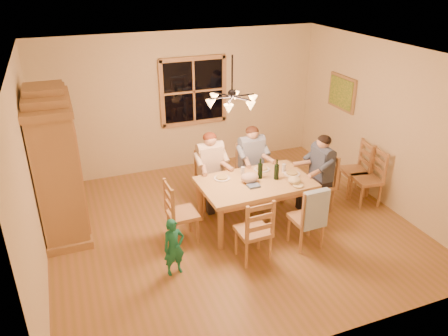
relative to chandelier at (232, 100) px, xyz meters
name	(u,v)px	position (x,y,z in m)	size (l,w,h in m)	color
floor	(231,226)	(0.00, 0.00, -2.08)	(5.50, 5.50, 0.00)	olive
ceiling	(232,55)	(0.00, 0.00, 0.62)	(5.50, 5.00, 0.02)	white
wall_back	(183,102)	(0.00, 2.50, -0.73)	(5.50, 0.02, 2.70)	beige
wall_left	(29,179)	(-2.75, 0.00, -0.73)	(0.02, 5.00, 2.70)	beige
wall_right	(384,125)	(2.75, 0.00, -0.73)	(0.02, 5.00, 2.70)	beige
window	(194,91)	(0.20, 2.47, -0.53)	(1.30, 0.06, 1.30)	black
painting	(342,93)	(2.71, 1.20, -0.48)	(0.06, 0.78, 0.64)	#A07845
chandelier	(232,100)	(0.00, 0.00, 0.00)	(0.77, 0.68, 0.71)	black
armoire	(58,168)	(-2.42, 0.87, -1.02)	(0.66, 1.40, 2.30)	#A07845
dining_table	(255,187)	(0.38, -0.04, -1.42)	(1.75, 1.10, 0.76)	tan
chair_far_left	(211,190)	(-0.07, 0.75, -1.77)	(0.45, 0.43, 0.99)	#A36D48
chair_far_right	(251,182)	(0.69, 0.78, -1.77)	(0.45, 0.43, 0.99)	#A36D48
chair_near_left	(253,240)	(-0.02, -0.87, -1.77)	(0.45, 0.43, 0.99)	#A36D48
chair_near_right	(306,227)	(0.84, -0.84, -1.77)	(0.45, 0.43, 0.99)	#A36D48
chair_end_left	(183,223)	(-0.81, -0.08, -1.77)	(0.43, 0.45, 0.99)	#A36D48
chair_end_right	(318,193)	(1.58, -0.01, -1.77)	(0.43, 0.45, 0.99)	#A36D48
adult_woman	(210,161)	(-0.07, 0.75, -1.24)	(0.41, 0.43, 0.87)	beige
adult_plaid_man	(252,154)	(0.69, 0.78, -1.24)	(0.41, 0.43, 0.87)	#2D4B7E
adult_slate_man	(321,164)	(1.58, -0.01, -1.24)	(0.43, 0.41, 0.87)	#3C4861
towel	(315,210)	(0.84, -1.03, -1.38)	(0.38, 0.10, 0.58)	#A2C1DC
wine_bottle_a	(260,169)	(0.49, 0.03, -1.15)	(0.08, 0.08, 0.33)	black
wine_bottle_b	(277,169)	(0.72, -0.09, -1.15)	(0.08, 0.08, 0.33)	black
plate_woman	(222,178)	(-0.07, 0.22, -1.31)	(0.26, 0.26, 0.02)	white
plate_plaid	(262,169)	(0.65, 0.29, -1.31)	(0.26, 0.26, 0.02)	white
plate_slate	(292,174)	(1.02, -0.04, -1.31)	(0.26, 0.26, 0.02)	white
wine_glass_a	(243,171)	(0.28, 0.22, -1.25)	(0.06, 0.06, 0.14)	silver
wine_glass_b	(284,168)	(0.94, 0.09, -1.25)	(0.06, 0.06, 0.14)	silver
cap	(294,180)	(0.90, -0.32, -1.26)	(0.20, 0.20, 0.11)	beige
napkin	(254,186)	(0.28, -0.20, -1.30)	(0.18, 0.14, 0.03)	slate
cloth_bundle	(250,178)	(0.29, -0.04, -1.24)	(0.28, 0.22, 0.15)	tan
child	(174,247)	(-1.13, -0.78, -1.67)	(0.30, 0.20, 0.82)	#1A7759
chair_spare_front	(366,187)	(2.45, -0.13, -1.77)	(0.48, 0.49, 0.99)	#A36D48
chair_spare_back	(353,178)	(2.45, 0.23, -1.77)	(0.49, 0.51, 0.99)	#A36D48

